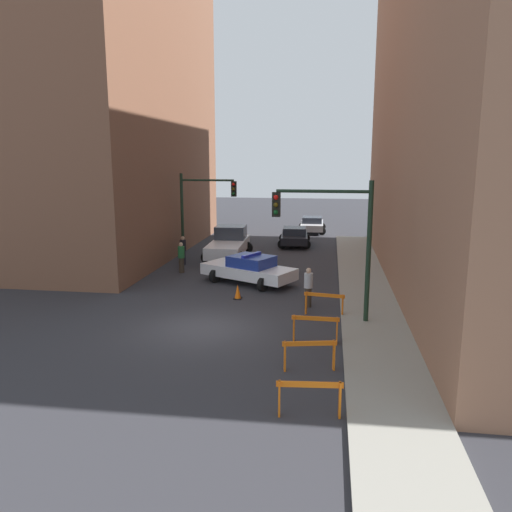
{
  "coord_description": "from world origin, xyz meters",
  "views": [
    {
      "loc": [
        4.47,
        -16.89,
        6.11
      ],
      "look_at": [
        1.16,
        5.28,
        1.68
      ],
      "focal_mm": 35.0,
      "sensor_mm": 36.0,
      "label": 1
    }
  ],
  "objects_px": {
    "pedestrian_crossing": "(181,257)",
    "barrier_back": "(315,325)",
    "traffic_light_far": "(200,204)",
    "parked_car_mid": "(312,224)",
    "traffic_cone": "(238,292)",
    "white_truck": "(229,244)",
    "traffic_light_near": "(337,230)",
    "barrier_mid": "(310,350)",
    "barrier_corner": "(324,300)",
    "police_car": "(249,269)",
    "parked_car_near": "(294,236)",
    "barrier_front": "(310,393)",
    "pedestrian_corner": "(183,250)",
    "pedestrian_sidewalk": "(308,287)"
  },
  "relations": [
    {
      "from": "barrier_mid",
      "to": "traffic_light_near",
      "type": "bearing_deg",
      "value": 80.7
    },
    {
      "from": "traffic_light_near",
      "to": "parked_car_near",
      "type": "distance_m",
      "value": 17.06
    },
    {
      "from": "parked_car_mid",
      "to": "barrier_mid",
      "type": "height_order",
      "value": "parked_car_mid"
    },
    {
      "from": "pedestrian_crossing",
      "to": "barrier_back",
      "type": "xyz_separation_m",
      "value": [
        7.48,
        -9.36,
        -0.24
      ]
    },
    {
      "from": "pedestrian_crossing",
      "to": "police_car",
      "type": "bearing_deg",
      "value": 21.81
    },
    {
      "from": "barrier_front",
      "to": "traffic_light_far",
      "type": "bearing_deg",
      "value": 112.32
    },
    {
      "from": "police_car",
      "to": "barrier_corner",
      "type": "xyz_separation_m",
      "value": [
        3.74,
        -4.63,
        -0.11
      ]
    },
    {
      "from": "police_car",
      "to": "pedestrian_sidewalk",
      "type": "bearing_deg",
      "value": -111.93
    },
    {
      "from": "parked_car_near",
      "to": "barrier_back",
      "type": "bearing_deg",
      "value": -87.22
    },
    {
      "from": "white_truck",
      "to": "parked_car_mid",
      "type": "height_order",
      "value": "white_truck"
    },
    {
      "from": "parked_car_mid",
      "to": "traffic_cone",
      "type": "height_order",
      "value": "parked_car_mid"
    },
    {
      "from": "barrier_front",
      "to": "pedestrian_crossing",
      "type": "bearing_deg",
      "value": 117.59
    },
    {
      "from": "barrier_mid",
      "to": "barrier_corner",
      "type": "xyz_separation_m",
      "value": [
        0.35,
        5.28,
        0.0
      ]
    },
    {
      "from": "police_car",
      "to": "traffic_light_near",
      "type": "bearing_deg",
      "value": -115.38
    },
    {
      "from": "traffic_light_far",
      "to": "barrier_corner",
      "type": "height_order",
      "value": "traffic_light_far"
    },
    {
      "from": "police_car",
      "to": "parked_car_mid",
      "type": "bearing_deg",
      "value": 19.46
    },
    {
      "from": "pedestrian_crossing",
      "to": "barrier_back",
      "type": "relative_size",
      "value": 1.04
    },
    {
      "from": "traffic_light_near",
      "to": "barrier_mid",
      "type": "relative_size",
      "value": 3.3
    },
    {
      "from": "traffic_light_far",
      "to": "pedestrian_sidewalk",
      "type": "xyz_separation_m",
      "value": [
        6.97,
        -9.01,
        -2.54
      ]
    },
    {
      "from": "police_car",
      "to": "parked_car_mid",
      "type": "distance_m",
      "value": 17.9
    },
    {
      "from": "traffic_light_far",
      "to": "pedestrian_crossing",
      "type": "bearing_deg",
      "value": -91.42
    },
    {
      "from": "traffic_light_far",
      "to": "barrier_mid",
      "type": "relative_size",
      "value": 3.3
    },
    {
      "from": "parked_car_near",
      "to": "police_car",
      "type": "bearing_deg",
      "value": -100.72
    },
    {
      "from": "pedestrian_corner",
      "to": "barrier_mid",
      "type": "height_order",
      "value": "pedestrian_corner"
    },
    {
      "from": "pedestrian_crossing",
      "to": "barrier_corner",
      "type": "relative_size",
      "value": 1.05
    },
    {
      "from": "traffic_cone",
      "to": "white_truck",
      "type": "bearing_deg",
      "value": 103.96
    },
    {
      "from": "traffic_light_far",
      "to": "pedestrian_corner",
      "type": "height_order",
      "value": "traffic_light_far"
    },
    {
      "from": "police_car",
      "to": "pedestrian_crossing",
      "type": "xyz_separation_m",
      "value": [
        -3.99,
        1.78,
        0.14
      ]
    },
    {
      "from": "police_car",
      "to": "barrier_back",
      "type": "height_order",
      "value": "police_car"
    },
    {
      "from": "traffic_light_far",
      "to": "parked_car_mid",
      "type": "distance_m",
      "value": 14.07
    },
    {
      "from": "barrier_front",
      "to": "barrier_mid",
      "type": "xyz_separation_m",
      "value": [
        -0.12,
        2.68,
        0.0
      ]
    },
    {
      "from": "parked_car_mid",
      "to": "pedestrian_corner",
      "type": "relative_size",
      "value": 2.61
    },
    {
      "from": "parked_car_near",
      "to": "traffic_light_near",
      "type": "bearing_deg",
      "value": -84.23
    },
    {
      "from": "traffic_light_far",
      "to": "barrier_back",
      "type": "distance_m",
      "value": 15.25
    },
    {
      "from": "parked_car_mid",
      "to": "parked_car_near",
      "type": "bearing_deg",
      "value": -99.76
    },
    {
      "from": "pedestrian_crossing",
      "to": "barrier_corner",
      "type": "height_order",
      "value": "pedestrian_crossing"
    },
    {
      "from": "pedestrian_crossing",
      "to": "barrier_back",
      "type": "height_order",
      "value": "pedestrian_crossing"
    },
    {
      "from": "parked_car_near",
      "to": "traffic_cone",
      "type": "xyz_separation_m",
      "value": [
        -1.47,
        -14.0,
        -0.36
      ]
    },
    {
      "from": "parked_car_mid",
      "to": "pedestrian_corner",
      "type": "distance_m",
      "value": 15.53
    },
    {
      "from": "pedestrian_corner",
      "to": "barrier_corner",
      "type": "xyz_separation_m",
      "value": [
        8.25,
        -8.47,
        -0.24
      ]
    },
    {
      "from": "pedestrian_sidewalk",
      "to": "barrier_front",
      "type": "xyz_separation_m",
      "value": [
        0.45,
        -9.04,
        -0.24
      ]
    },
    {
      "from": "pedestrian_sidewalk",
      "to": "barrier_back",
      "type": "relative_size",
      "value": 1.04
    },
    {
      "from": "pedestrian_sidewalk",
      "to": "traffic_cone",
      "type": "bearing_deg",
      "value": 96.26
    },
    {
      "from": "traffic_light_near",
      "to": "white_truck",
      "type": "relative_size",
      "value": 0.95
    },
    {
      "from": "traffic_light_far",
      "to": "police_car",
      "type": "relative_size",
      "value": 1.03
    },
    {
      "from": "parked_car_near",
      "to": "pedestrian_corner",
      "type": "distance_m",
      "value": 9.46
    },
    {
      "from": "parked_car_mid",
      "to": "traffic_cone",
      "type": "distance_m",
      "value": 20.69
    },
    {
      "from": "traffic_cone",
      "to": "pedestrian_corner",
      "type": "bearing_deg",
      "value": 123.89
    },
    {
      "from": "traffic_light_near",
      "to": "police_car",
      "type": "relative_size",
      "value": 1.03
    },
    {
      "from": "traffic_light_near",
      "to": "barrier_mid",
      "type": "distance_m",
      "value": 5.42
    }
  ]
}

